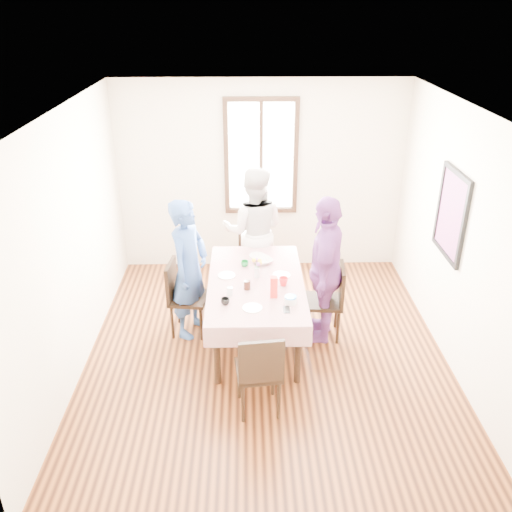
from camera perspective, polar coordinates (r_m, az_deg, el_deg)
name	(u,v)px	position (r m, az deg, el deg)	size (l,w,h in m)	color
ground	(266,352)	(6.18, 1.09, -10.22)	(4.50, 4.50, 0.00)	black
back_wall	(261,177)	(7.59, 0.53, 8.37)	(4.00, 4.00, 0.00)	#F1E3C5
right_wall	(461,243)	(5.91, 20.96, 1.32)	(4.50, 4.50, 0.00)	#F1E3C5
window_frame	(261,157)	(7.48, 0.54, 10.52)	(1.02, 0.06, 1.62)	black
window_pane	(261,157)	(7.49, 0.54, 10.54)	(0.90, 0.02, 1.50)	white
art_poster	(452,214)	(6.09, 20.12, 4.21)	(0.04, 0.76, 0.96)	red
dining_table	(256,310)	(6.21, -0.01, -5.82)	(0.95, 1.74, 0.75)	black
tablecloth	(256,282)	(6.02, -0.01, -2.74)	(1.07, 1.86, 0.01)	#57010D
chair_left	(188,298)	(6.34, -7.21, -4.46)	(0.42, 0.42, 0.91)	black
chair_right	(324,301)	(6.28, 7.23, -4.81)	(0.42, 0.42, 0.91)	black
chair_far	(254,258)	(7.21, -0.21, -0.27)	(0.42, 0.42, 0.91)	black
chair_near	(259,370)	(5.18, 0.27, -12.05)	(0.42, 0.42, 0.91)	black
person_left	(188,269)	(6.16, -7.21, -1.40)	(0.61, 0.40, 1.67)	navy
person_far	(254,231)	(7.02, -0.21, 2.67)	(0.84, 0.66, 1.73)	silver
person_right	(324,269)	(6.07, 7.25, -1.43)	(1.02, 0.43, 1.74)	#72367D
mug_black	(225,301)	(5.57, -3.31, -4.84)	(0.09, 0.09, 0.07)	black
mug_flag	(283,282)	(5.91, 2.94, -2.73)	(0.10, 0.10, 0.10)	red
mug_green	(245,263)	(6.32, -1.21, -0.80)	(0.09, 0.09, 0.07)	#0C7226
serving_bowl	(263,261)	(6.40, 0.71, -0.53)	(0.23, 0.23, 0.06)	white
juice_carton	(274,287)	(5.66, 1.92, -3.30)	(0.08, 0.08, 0.24)	red
butter_tub	(291,300)	(5.59, 3.70, -4.72)	(0.13, 0.13, 0.07)	white
jam_jar	(247,285)	(5.83, -0.96, -3.10)	(0.07, 0.07, 0.10)	black
drinking_glass	(230,291)	(5.73, -2.82, -3.77)	(0.06, 0.06, 0.09)	silver
smartphone	(287,310)	(5.49, 3.27, -5.72)	(0.07, 0.13, 0.01)	black
flower_vase	(257,273)	(6.06, 0.10, -1.77)	(0.06, 0.06, 0.12)	silver
plate_left	(226,275)	(6.13, -3.17, -2.08)	(0.20, 0.20, 0.01)	white
plate_right	(281,275)	(6.13, 2.72, -2.07)	(0.20, 0.20, 0.01)	white
plate_far	(257,255)	(6.58, 0.12, 0.05)	(0.20, 0.20, 0.01)	white
plate_near	(252,308)	(5.50, -0.39, -5.56)	(0.20, 0.20, 0.01)	white
butter_lid	(291,297)	(5.57, 3.71, -4.37)	(0.12, 0.12, 0.01)	blue
flower_bunch	(257,264)	(6.01, 0.10, -0.83)	(0.09, 0.09, 0.10)	yellow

